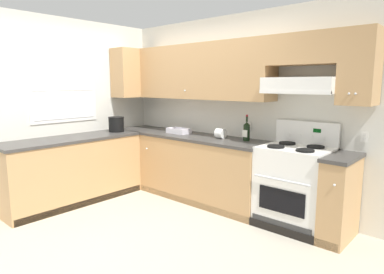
{
  "coord_description": "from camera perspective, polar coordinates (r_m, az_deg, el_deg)",
  "views": [
    {
      "loc": [
        3.0,
        -2.28,
        1.64
      ],
      "look_at": [
        0.34,
        0.7,
        1.0
      ],
      "focal_mm": 31.44,
      "sensor_mm": 36.0,
      "label": 1
    }
  ],
  "objects": [
    {
      "name": "wall_back",
      "position": [
        4.62,
        7.31,
        7.03
      ],
      "size": [
        4.68,
        0.57,
        2.55
      ],
      "color": "silver",
      "rests_on": "ground_plane"
    },
    {
      "name": "bucket",
      "position": [
        5.24,
        -12.72,
        2.17
      ],
      "size": [
        0.24,
        0.24,
        0.23
      ],
      "color": "black",
      "rests_on": "counter_left_run"
    },
    {
      "name": "ground_plane",
      "position": [
        4.11,
        -10.46,
        -14.57
      ],
      "size": [
        7.04,
        7.04,
        0.0
      ],
      "primitive_type": "plane",
      "color": "#B2AA99"
    },
    {
      "name": "wall_left",
      "position": [
        5.24,
        -19.7,
        5.32
      ],
      "size": [
        0.47,
        4.0,
        2.55
      ],
      "color": "silver",
      "rests_on": "ground_plane"
    },
    {
      "name": "bowl",
      "position": [
        4.97,
        -2.25,
        0.95
      ],
      "size": [
        0.34,
        0.21,
        0.08
      ],
      "color": "silver",
      "rests_on": "counter_back_run"
    },
    {
      "name": "stove",
      "position": [
        4.05,
        16.89,
        -7.98
      ],
      "size": [
        0.76,
        0.62,
        1.2
      ],
      "color": "white",
      "rests_on": "ground_plane"
    },
    {
      "name": "counter_back_run",
      "position": [
        4.81,
        0.79,
        -5.21
      ],
      "size": [
        3.6,
        0.65,
        0.91
      ],
      "color": "tan",
      "rests_on": "ground_plane"
    },
    {
      "name": "paper_towel_roll",
      "position": [
        4.51,
        4.85,
        0.63
      ],
      "size": [
        0.12,
        0.14,
        0.14
      ],
      "color": "white",
      "rests_on": "counter_back_run"
    },
    {
      "name": "wine_bottle",
      "position": [
        4.35,
        9.25,
        1.03
      ],
      "size": [
        0.08,
        0.09,
        0.34
      ],
      "color": "black",
      "rests_on": "counter_back_run"
    },
    {
      "name": "counter_left_run",
      "position": [
        4.96,
        -19.56,
        -5.3
      ],
      "size": [
        0.63,
        1.91,
        0.91
      ],
      "color": "tan",
      "rests_on": "ground_plane"
    }
  ]
}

